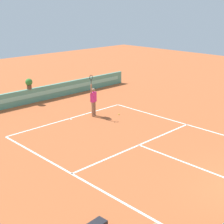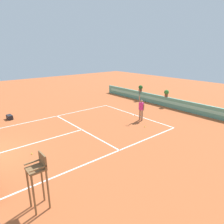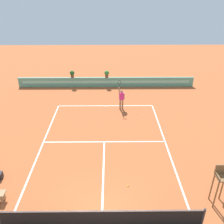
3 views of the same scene
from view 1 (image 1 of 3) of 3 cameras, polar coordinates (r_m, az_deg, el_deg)
name	(u,v)px [view 1 (image 1 of 3)]	position (r m, az deg, el deg)	size (l,w,h in m)	color
ground_plane	(145,147)	(16.01, 5.73, -6.06)	(60.00, 60.00, 0.00)	#B2562D
court_lines	(134,143)	(16.44, 3.81, -5.34)	(8.32, 11.94, 0.01)	white
back_wall_barrier	(29,96)	(23.46, -14.04, 2.63)	(18.00, 0.21, 1.00)	#599E84
tennis_player	(93,99)	(20.02, -3.21, 2.17)	(0.61, 0.30, 2.58)	#9E7051
tennis_ball_near_baseline	(119,114)	(20.51, 1.19, -0.39)	(0.07, 0.07, 0.07)	#CCE033
potted_plant_centre	(29,83)	(23.29, -14.05, 4.83)	(0.48, 0.48, 0.72)	brown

